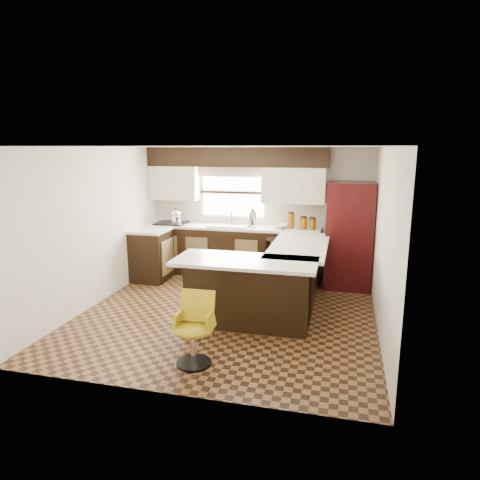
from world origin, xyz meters
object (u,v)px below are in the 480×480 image
(peninsula_long, at_px, (295,276))
(peninsula_return, at_px, (248,293))
(refrigerator, at_px, (349,235))
(bar_chair, at_px, (193,330))

(peninsula_long, xyz_separation_m, peninsula_return, (-0.53, -0.97, 0.00))
(peninsula_return, relative_size, refrigerator, 0.91)
(peninsula_return, distance_m, bar_chair, 1.28)
(peninsula_long, height_order, refrigerator, refrigerator)
(bar_chair, bearing_deg, refrigerator, 61.97)
(refrigerator, height_order, bar_chair, refrigerator)
(refrigerator, bearing_deg, bar_chair, -116.79)
(peninsula_long, height_order, bar_chair, peninsula_long)
(peninsula_long, relative_size, peninsula_return, 1.18)
(bar_chair, bearing_deg, peninsula_long, 67.16)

